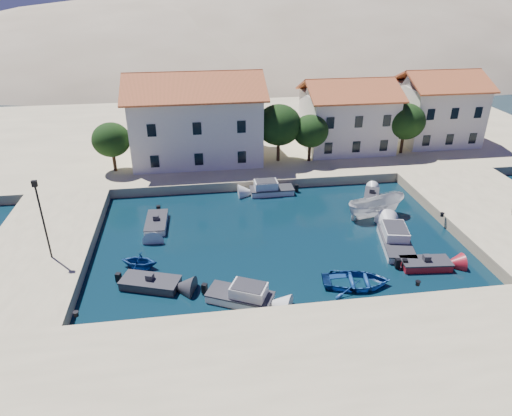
% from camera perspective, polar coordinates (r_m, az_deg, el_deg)
% --- Properties ---
extents(ground, '(400.00, 400.00, 0.00)m').
position_cam_1_polar(ground, '(30.66, 6.11, -13.22)').
color(ground, black).
rests_on(ground, ground).
extents(quay_south, '(52.00, 12.00, 1.00)m').
position_cam_1_polar(quay_south, '(26.17, 9.48, -20.67)').
color(quay_south, tan).
rests_on(quay_south, ground).
extents(quay_east, '(11.00, 20.00, 1.00)m').
position_cam_1_polar(quay_east, '(46.47, 28.33, -0.99)').
color(quay_east, tan).
rests_on(quay_east, ground).
extents(quay_west, '(8.00, 20.00, 1.00)m').
position_cam_1_polar(quay_west, '(39.87, -25.42, -4.79)').
color(quay_west, tan).
rests_on(quay_west, ground).
extents(quay_north, '(80.00, 36.00, 1.00)m').
position_cam_1_polar(quay_north, '(64.17, -0.23, 9.40)').
color(quay_north, tan).
rests_on(quay_north, ground).
extents(hills, '(254.00, 176.00, 99.00)m').
position_cam_1_polar(hills, '(154.87, 2.27, 10.59)').
color(hills, gray).
rests_on(hills, ground).
extents(building_left, '(14.70, 9.45, 9.70)m').
position_cam_1_polar(building_left, '(52.48, -7.53, 11.40)').
color(building_left, white).
rests_on(building_left, quay_north).
extents(building_mid, '(10.50, 8.40, 8.30)m').
position_cam_1_polar(building_mid, '(56.72, 11.34, 11.52)').
color(building_mid, white).
rests_on(building_mid, quay_north).
extents(building_right, '(9.45, 8.40, 8.80)m').
position_cam_1_polar(building_right, '(62.46, 21.76, 11.80)').
color(building_right, white).
rests_on(building_right, quay_north).
extents(trees, '(37.30, 5.30, 6.45)m').
position_cam_1_polar(trees, '(51.52, 4.55, 9.98)').
color(trees, '#382314').
rests_on(trees, quay_north).
extents(lamppost, '(0.35, 0.25, 6.22)m').
position_cam_1_polar(lamppost, '(35.82, -25.26, -0.52)').
color(lamppost, black).
rests_on(lamppost, quay_west).
extents(bollards, '(29.36, 9.56, 0.30)m').
position_cam_1_polar(bollards, '(33.63, 9.31, -6.98)').
color(bollards, black).
rests_on(bollards, ground).
extents(motorboat_grey_sw, '(4.51, 3.09, 1.25)m').
position_cam_1_polar(motorboat_grey_sw, '(33.64, -13.05, -9.13)').
color(motorboat_grey_sw, '#2D2D32').
rests_on(motorboat_grey_sw, ground).
extents(cabin_cruiser_south, '(4.86, 3.68, 1.60)m').
position_cam_1_polar(cabin_cruiser_south, '(31.40, -2.00, -10.85)').
color(cabin_cruiser_south, silver).
rests_on(cabin_cruiser_south, ground).
extents(rowboat_south, '(5.32, 4.17, 1.00)m').
position_cam_1_polar(rowboat_south, '(33.87, 12.36, -9.38)').
color(rowboat_south, navy).
rests_on(rowboat_south, ground).
extents(motorboat_red_se, '(3.83, 1.97, 1.25)m').
position_cam_1_polar(motorboat_red_se, '(37.08, 20.43, -6.57)').
color(motorboat_red_se, maroon).
rests_on(motorboat_red_se, ground).
extents(cabin_cruiser_east, '(3.28, 5.77, 1.60)m').
position_cam_1_polar(cabin_cruiser_east, '(38.94, 17.10, -4.02)').
color(cabin_cruiser_east, silver).
rests_on(cabin_cruiser_east, ground).
extents(boat_east, '(6.00, 3.23, 2.20)m').
position_cam_1_polar(boat_east, '(43.45, 14.59, -1.03)').
color(boat_east, silver).
rests_on(boat_east, ground).
extents(motorboat_white_ne, '(2.48, 3.30, 1.25)m').
position_cam_1_polar(motorboat_white_ne, '(46.84, 14.24, 1.51)').
color(motorboat_white_ne, silver).
rests_on(motorboat_white_ne, ground).
extents(rowboat_west, '(3.38, 3.13, 1.47)m').
position_cam_1_polar(rowboat_west, '(36.04, -14.31, -7.18)').
color(rowboat_west, navy).
rests_on(rowboat_west, ground).
extents(motorboat_white_west, '(1.96, 4.14, 1.25)m').
position_cam_1_polar(motorboat_white_west, '(41.32, -12.33, -1.82)').
color(motorboat_white_west, silver).
rests_on(motorboat_white_west, ground).
extents(cabin_cruiser_north, '(4.43, 1.90, 1.60)m').
position_cam_1_polar(cabin_cruiser_north, '(46.43, 1.97, 2.37)').
color(cabin_cruiser_north, silver).
rests_on(cabin_cruiser_north, ground).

